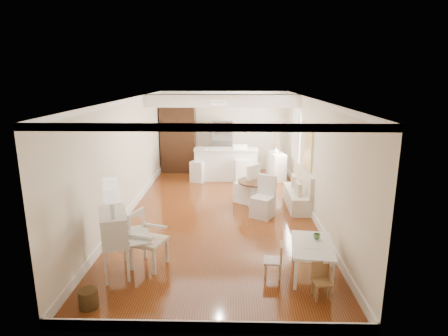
{
  "coord_description": "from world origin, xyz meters",
  "views": [
    {
      "loc": [
        0.31,
        -8.79,
        3.34
      ],
      "look_at": [
        0.1,
        0.3,
        1.08
      ],
      "focal_mm": 30.0,
      "sensor_mm": 36.0,
      "label": 1
    }
  ],
  "objects_px": {
    "secretary_bureau": "(115,243)",
    "kids_chair_b": "(273,260)",
    "kids_chair_c": "(322,281)",
    "pantry_cabinet": "(178,139)",
    "bar_stool_left": "(198,165)",
    "bar_stool_right": "(241,164)",
    "slip_chair_near": "(263,197)",
    "fridge": "(232,147)",
    "kids_table": "(312,260)",
    "dining_table": "(257,194)",
    "slip_chair_far": "(246,183)",
    "wicker_basket": "(88,299)",
    "breakfast_counter": "(226,164)",
    "gustavian_armchair": "(149,240)",
    "kids_chair_a": "(321,278)",
    "sideboard": "(276,166)"
  },
  "relations": [
    {
      "from": "breakfast_counter",
      "to": "kids_chair_b",
      "type": "bearing_deg",
      "value": -81.62
    },
    {
      "from": "kids_chair_a",
      "to": "dining_table",
      "type": "height_order",
      "value": "dining_table"
    },
    {
      "from": "bar_stool_left",
      "to": "slip_chair_near",
      "type": "bearing_deg",
      "value": -38.82
    },
    {
      "from": "slip_chair_far",
      "to": "bar_stool_right",
      "type": "bearing_deg",
      "value": -139.05
    },
    {
      "from": "secretary_bureau",
      "to": "bar_stool_right",
      "type": "bearing_deg",
      "value": 48.57
    },
    {
      "from": "breakfast_counter",
      "to": "pantry_cabinet",
      "type": "xyz_separation_m",
      "value": [
        -1.7,
        1.08,
        0.63
      ]
    },
    {
      "from": "kids_chair_c",
      "to": "slip_chair_near",
      "type": "bearing_deg",
      "value": 94.32
    },
    {
      "from": "kids_chair_c",
      "to": "slip_chair_far",
      "type": "bearing_deg",
      "value": 96.08
    },
    {
      "from": "kids_chair_c",
      "to": "bar_stool_left",
      "type": "distance_m",
      "value": 6.93
    },
    {
      "from": "kids_chair_c",
      "to": "pantry_cabinet",
      "type": "distance_m",
      "value": 8.52
    },
    {
      "from": "bar_stool_right",
      "to": "pantry_cabinet",
      "type": "relative_size",
      "value": 0.51
    },
    {
      "from": "wicker_basket",
      "to": "kids_chair_b",
      "type": "height_order",
      "value": "kids_chair_b"
    },
    {
      "from": "slip_chair_near",
      "to": "bar_stool_left",
      "type": "relative_size",
      "value": 0.94
    },
    {
      "from": "gustavian_armchair",
      "to": "kids_chair_b",
      "type": "distance_m",
      "value": 2.2
    },
    {
      "from": "secretary_bureau",
      "to": "kids_chair_b",
      "type": "relative_size",
      "value": 1.77
    },
    {
      "from": "kids_chair_c",
      "to": "fridge",
      "type": "bearing_deg",
      "value": 93.67
    },
    {
      "from": "wicker_basket",
      "to": "kids_chair_a",
      "type": "relative_size",
      "value": 0.5
    },
    {
      "from": "gustavian_armchair",
      "to": "dining_table",
      "type": "bearing_deg",
      "value": -14.41
    },
    {
      "from": "slip_chair_near",
      "to": "bar_stool_left",
      "type": "xyz_separation_m",
      "value": [
        -1.83,
        3.07,
        0.03
      ]
    },
    {
      "from": "dining_table",
      "to": "slip_chair_near",
      "type": "xyz_separation_m",
      "value": [
        0.09,
        -0.76,
        0.16
      ]
    },
    {
      "from": "kids_chair_b",
      "to": "sideboard",
      "type": "height_order",
      "value": "sideboard"
    },
    {
      "from": "kids_chair_c",
      "to": "slip_chair_far",
      "type": "distance_m",
      "value": 4.62
    },
    {
      "from": "fridge",
      "to": "pantry_cabinet",
      "type": "bearing_deg",
      "value": 179.1
    },
    {
      "from": "kids_chair_b",
      "to": "fridge",
      "type": "xyz_separation_m",
      "value": [
        -0.7,
        7.18,
        0.59
      ]
    },
    {
      "from": "dining_table",
      "to": "bar_stool_left",
      "type": "height_order",
      "value": "bar_stool_left"
    },
    {
      "from": "kids_table",
      "to": "kids_chair_b",
      "type": "distance_m",
      "value": 0.67
    },
    {
      "from": "bar_stool_right",
      "to": "slip_chair_near",
      "type": "bearing_deg",
      "value": -94.5
    },
    {
      "from": "kids_chair_c",
      "to": "sideboard",
      "type": "distance_m",
      "value": 6.84
    },
    {
      "from": "slip_chair_near",
      "to": "secretary_bureau",
      "type": "bearing_deg",
      "value": -105.59
    },
    {
      "from": "secretary_bureau",
      "to": "kids_chair_b",
      "type": "bearing_deg",
      "value": -21.96
    },
    {
      "from": "dining_table",
      "to": "slip_chair_far",
      "type": "height_order",
      "value": "slip_chair_far"
    },
    {
      "from": "secretary_bureau",
      "to": "sideboard",
      "type": "distance_m",
      "value": 7.05
    },
    {
      "from": "kids_chair_b",
      "to": "pantry_cabinet",
      "type": "distance_m",
      "value": 7.71
    },
    {
      "from": "secretary_bureau",
      "to": "breakfast_counter",
      "type": "bearing_deg",
      "value": 53.57
    },
    {
      "from": "gustavian_armchair",
      "to": "slip_chair_far",
      "type": "bearing_deg",
      "value": -8.57
    },
    {
      "from": "breakfast_counter",
      "to": "bar_stool_right",
      "type": "distance_m",
      "value": 0.56
    },
    {
      "from": "secretary_bureau",
      "to": "kids_table",
      "type": "relative_size",
      "value": 0.98
    },
    {
      "from": "slip_chair_near",
      "to": "breakfast_counter",
      "type": "xyz_separation_m",
      "value": [
        -0.94,
        3.34,
        0.01
      ]
    },
    {
      "from": "wicker_basket",
      "to": "secretary_bureau",
      "type": "bearing_deg",
      "value": 84.33
    },
    {
      "from": "bar_stool_left",
      "to": "bar_stool_right",
      "type": "distance_m",
      "value": 1.38
    },
    {
      "from": "wicker_basket",
      "to": "bar_stool_right",
      "type": "xyz_separation_m",
      "value": [
        2.39,
        6.81,
        0.45
      ]
    },
    {
      "from": "sideboard",
      "to": "kids_chair_b",
      "type": "bearing_deg",
      "value": -107.38
    },
    {
      "from": "kids_chair_a",
      "to": "fridge",
      "type": "height_order",
      "value": "fridge"
    },
    {
      "from": "kids_table",
      "to": "fridge",
      "type": "distance_m",
      "value": 7.25
    },
    {
      "from": "slip_chair_far",
      "to": "bar_stool_right",
      "type": "height_order",
      "value": "bar_stool_right"
    },
    {
      "from": "wicker_basket",
      "to": "kids_chair_b",
      "type": "relative_size",
      "value": 0.45
    },
    {
      "from": "kids_chair_a",
      "to": "sideboard",
      "type": "relative_size",
      "value": 0.61
    },
    {
      "from": "kids_table",
      "to": "sideboard",
      "type": "height_order",
      "value": "sideboard"
    },
    {
      "from": "secretary_bureau",
      "to": "kids_table",
      "type": "bearing_deg",
      "value": -20.04
    },
    {
      "from": "pantry_cabinet",
      "to": "sideboard",
      "type": "distance_m",
      "value": 3.57
    }
  ]
}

